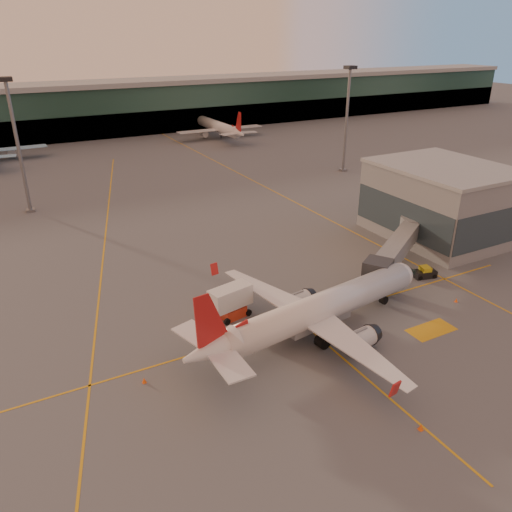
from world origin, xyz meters
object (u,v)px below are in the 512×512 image
main_airplane (315,311)px  catering_truck (231,300)px  gpu_cart (315,300)px  pushback_tug (425,273)px

main_airplane → catering_truck: (-6.85, 8.50, -0.95)m
gpu_cart → pushback_tug: pushback_tug is taller
catering_truck → pushback_tug: bearing=-17.8°
catering_truck → main_airplane: bearing=-62.6°
gpu_cart → pushback_tug: 18.86m
gpu_cart → catering_truck: bearing=-173.7°
gpu_cart → pushback_tug: size_ratio=0.71×
main_airplane → gpu_cart: size_ratio=13.42×
catering_truck → gpu_cart: size_ratio=2.29×
pushback_tug → main_airplane: bearing=-153.6°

